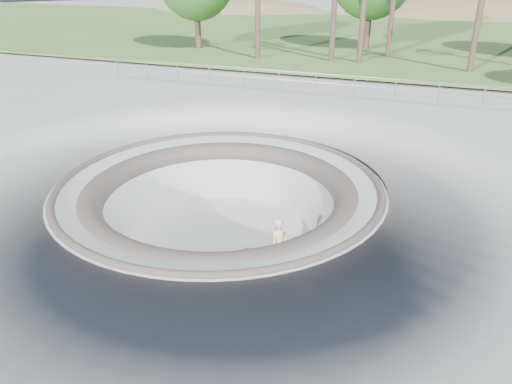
# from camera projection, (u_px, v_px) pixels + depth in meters

# --- Properties ---
(ground) EXTENTS (180.00, 180.00, 0.00)m
(ground) POSITION_uv_depth(u_px,v_px,m) (219.00, 184.00, 15.68)
(ground) COLOR #9C9C97
(ground) RESTS_ON ground
(skate_bowl) EXTENTS (14.00, 14.00, 4.10)m
(skate_bowl) POSITION_uv_depth(u_px,v_px,m) (221.00, 235.00, 16.45)
(skate_bowl) COLOR #9C9C97
(skate_bowl) RESTS_ON ground
(grass_strip) EXTENTS (180.00, 36.00, 0.12)m
(grass_strip) POSITION_uv_depth(u_px,v_px,m) (377.00, 37.00, 44.45)
(grass_strip) COLOR #446227
(grass_strip) RESTS_ON ground
(distant_hills) EXTENTS (103.20, 45.00, 28.60)m
(distant_hills) POSITION_uv_depth(u_px,v_px,m) (425.00, 72.00, 65.97)
(distant_hills) COLOR brown
(distant_hills) RESTS_ON ground
(safety_railing) EXTENTS (25.00, 0.06, 1.03)m
(safety_railing) POSITION_uv_depth(u_px,v_px,m) (316.00, 83.00, 25.57)
(safety_railing) COLOR gray
(safety_railing) RESTS_ON ground
(skateboard) EXTENTS (0.93, 0.53, 0.09)m
(skateboard) POSITION_uv_depth(u_px,v_px,m) (278.00, 270.00, 14.58)
(skateboard) COLOR brown
(skateboard) RESTS_ON ground
(skater) EXTENTS (0.59, 0.71, 1.67)m
(skater) POSITION_uv_depth(u_px,v_px,m) (279.00, 245.00, 14.21)
(skater) COLOR beige
(skater) RESTS_ON skateboard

